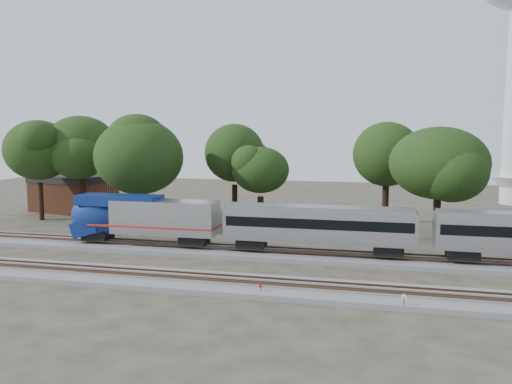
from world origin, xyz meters
TOP-DOWN VIEW (x-y plane):
  - ground at (0.00, 0.00)m, footprint 160.00×160.00m
  - track_far at (0.00, 6.00)m, footprint 160.00×5.00m
  - track_near at (0.00, -4.00)m, footprint 160.00×5.00m
  - switch_stand_red at (1.59, -5.60)m, footprint 0.27×0.13m
  - switch_stand_white at (11.04, -6.29)m, footprint 0.35×0.13m
  - switch_lever at (7.24, -5.59)m, footprint 0.55×0.40m
  - brick_building at (-33.47, 25.95)m, footprint 12.34×10.03m
  - tree_0 at (-33.00, 17.97)m, footprint 9.26×9.26m
  - tree_1 at (-28.73, 20.85)m, footprint 9.83×9.83m
  - tree_2 at (-17.35, 14.71)m, footprint 8.68×8.68m
  - tree_3 at (-8.24, 22.86)m, footprint 8.92×8.92m
  - tree_4 at (-4.12, 19.64)m, footprint 7.01×7.01m
  - tree_5 at (10.53, 26.04)m, footprint 8.80×8.80m
  - tree_6 at (15.62, 17.09)m, footprint 8.25×8.25m

SIDE VIEW (x-z plane):
  - ground at x=0.00m, z-range 0.00..0.00m
  - switch_lever at x=7.24m, z-range 0.00..0.30m
  - track_far at x=0.00m, z-range -0.16..0.57m
  - track_near at x=0.00m, z-range -0.16..0.57m
  - switch_stand_red at x=1.59m, z-range 0.12..0.99m
  - switch_stand_white at x=11.04m, z-range 0.15..1.26m
  - brick_building at x=-33.47m, z-range 0.02..5.22m
  - tree_4 at x=-4.12m, z-range 1.93..11.82m
  - tree_6 at x=15.62m, z-range 2.28..13.92m
  - tree_2 at x=-17.35m, z-range 2.41..14.65m
  - tree_5 at x=10.53m, z-range 2.44..14.85m
  - tree_3 at x=-8.24m, z-range 2.47..15.05m
  - tree_0 at x=-33.00m, z-range 2.57..15.62m
  - tree_1 at x=-28.73m, z-range 2.73..16.58m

